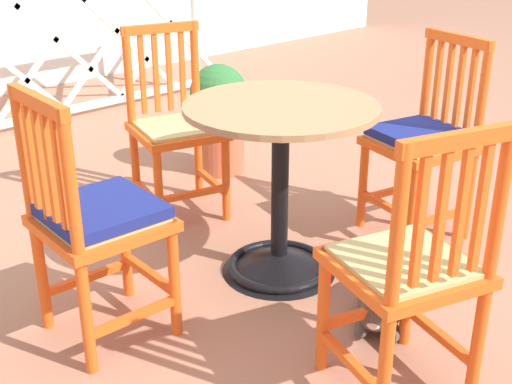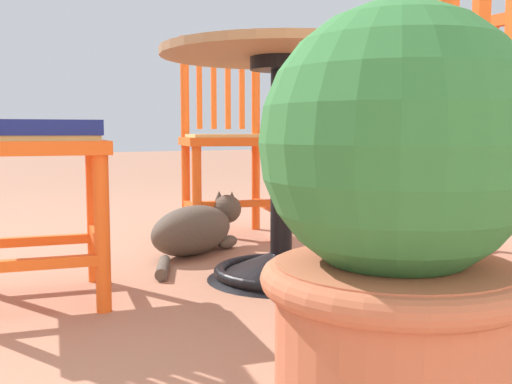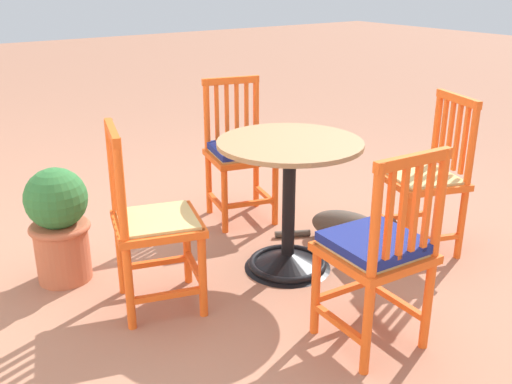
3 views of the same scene
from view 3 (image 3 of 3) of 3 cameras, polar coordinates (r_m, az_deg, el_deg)
The scene contains 8 objects.
ground_plane at distance 3.47m, azimuth 4.94°, elevation -5.85°, with size 24.00×24.00×0.00m, color #A36B51.
cafe_table at distance 3.17m, azimuth 3.17°, elevation -2.77°, with size 0.76×0.76×0.73m.
orange_chair_by_planter at distance 2.52m, azimuth 11.76°, elevation -5.69°, with size 0.42×0.42×0.91m.
orange_chair_facing_out at distance 3.48m, azimuth 16.30°, elevation 1.18°, with size 0.51×0.51×0.91m.
orange_chair_tucked_in at distance 3.78m, azimuth -1.59°, elevation 3.80°, with size 0.48×0.48×0.91m.
orange_chair_near_fence at distance 2.80m, azimuth -10.16°, elevation -3.09°, with size 0.50×0.50×0.91m.
tabby_cat at distance 3.59m, azimuth 9.33°, elevation -3.45°, with size 0.59×0.53×0.23m.
terracotta_planter at distance 3.20m, azimuth -18.63°, elevation -2.80°, with size 0.32×0.32×0.62m.
Camera 3 is at (-2.37, 2.00, 1.55)m, focal length 41.10 mm.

